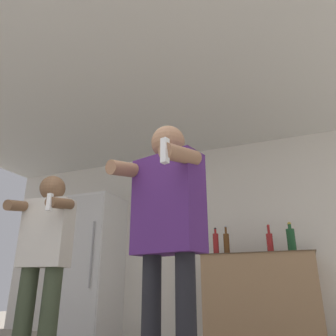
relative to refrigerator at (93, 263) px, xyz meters
The scene contains 10 objects.
wall_back 1.73m from the refrigerator, 12.33° to the left, with size 7.00×0.06×2.55m.
ceiling_slab 2.67m from the refrigerator, 38.40° to the right, with size 7.00×3.82×0.05m.
refrigerator is the anchor object (origin of this frame).
counter 2.32m from the refrigerator, ahead, with size 1.27×0.60×1.00m.
bottle_dark_rum 1.81m from the refrigerator, ahead, with size 0.07×0.07×0.33m.
bottle_tall_gin 2.44m from the refrigerator, ahead, with size 0.07×0.07×0.33m.
bottle_clear_vodka 2.68m from the refrigerator, ahead, with size 0.09×0.09×0.34m.
bottle_brown_liquor 1.94m from the refrigerator, ahead, with size 0.07×0.07×0.35m.
person_woman_foreground 3.04m from the refrigerator, 47.29° to the right, with size 0.57×0.52×1.63m.
person_man_side 1.92m from the refrigerator, 67.75° to the right, with size 0.53×0.47×1.60m.
Camera 1 is at (1.15, -1.07, 0.62)m, focal length 35.00 mm.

